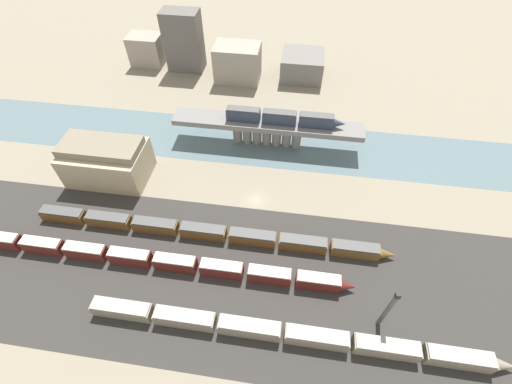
% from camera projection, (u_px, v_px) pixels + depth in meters
% --- Properties ---
extents(ground_plane, '(400.00, 400.00, 0.00)m').
position_uv_depth(ground_plane, '(256.00, 200.00, 94.88)').
color(ground_plane, gray).
extents(railbed_yard, '(280.00, 42.00, 0.01)m').
position_uv_depth(railbed_yard, '(241.00, 279.00, 79.31)').
color(railbed_yard, '#33302D').
rests_on(railbed_yard, ground).
extents(river_water, '(320.00, 21.96, 0.01)m').
position_uv_depth(river_water, '(267.00, 143.00, 110.59)').
color(river_water, slate).
rests_on(river_water, ground).
extents(bridge, '(58.42, 7.33, 8.61)m').
position_uv_depth(bridge, '(267.00, 128.00, 105.86)').
color(bridge, slate).
rests_on(bridge, ground).
extents(train_on_bridge, '(35.69, 3.01, 4.09)m').
position_uv_depth(train_on_bridge, '(283.00, 118.00, 102.14)').
color(train_on_bridge, '#2D384C').
rests_on(train_on_bridge, bridge).
extents(train_yard_near, '(85.88, 3.19, 3.78)m').
position_uv_depth(train_yard_near, '(291.00, 334.00, 69.44)').
color(train_yard_near, gray).
rests_on(train_yard_near, ground).
extents(train_yard_mid, '(91.01, 2.92, 3.92)m').
position_uv_depth(train_yard_mid, '(157.00, 261.00, 80.35)').
color(train_yard_mid, '#5B1E19').
rests_on(train_yard_mid, ground).
extents(train_yard_far, '(90.71, 3.06, 3.50)m').
position_uv_depth(train_yard_far, '(209.00, 232.00, 85.86)').
color(train_yard_far, brown).
rests_on(train_yard_far, ground).
extents(warehouse_building, '(22.27, 14.02, 12.35)m').
position_uv_depth(warehouse_building, '(107.00, 161.00, 96.82)').
color(warehouse_building, tan).
rests_on(warehouse_building, ground).
extents(signal_tower, '(1.00, 0.91, 14.24)m').
position_uv_depth(signal_tower, '(387.00, 310.00, 67.38)').
color(signal_tower, '#4C4C51').
rests_on(signal_tower, ground).
extents(city_block_far_left, '(12.94, 9.50, 11.64)m').
position_uv_depth(city_block_far_left, '(147.00, 50.00, 139.71)').
color(city_block_far_left, gray).
rests_on(city_block_far_left, ground).
extents(city_block_left, '(14.03, 8.53, 22.53)m').
position_uv_depth(city_block_left, '(184.00, 41.00, 133.06)').
color(city_block_left, '#605B56').
rests_on(city_block_left, ground).
extents(city_block_center, '(17.10, 11.56, 13.47)m').
position_uv_depth(city_block_center, '(238.00, 63.00, 130.94)').
color(city_block_center, gray).
rests_on(city_block_center, ground).
extents(city_block_right, '(16.10, 15.63, 9.18)m').
position_uv_depth(city_block_right, '(302.00, 66.00, 133.86)').
color(city_block_right, slate).
rests_on(city_block_right, ground).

